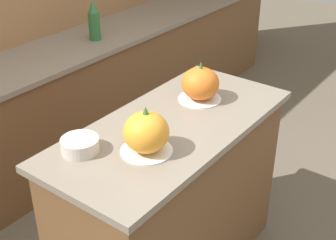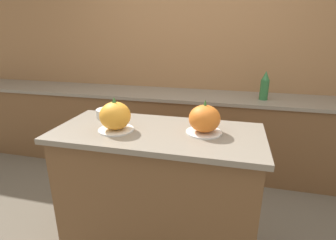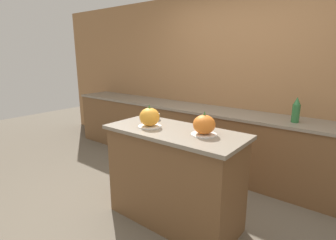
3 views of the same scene
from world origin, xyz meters
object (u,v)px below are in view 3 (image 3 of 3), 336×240
object	(u,v)px
mixing_bowl	(152,117)
pumpkin_cake_right	(204,125)
pumpkin_cake_left	(150,117)
bottle_tall	(296,110)

from	to	relation	value
mixing_bowl	pumpkin_cake_right	bearing A→B (deg)	-10.63
pumpkin_cake_left	pumpkin_cake_right	xyz separation A→B (m)	(0.55, 0.09, -0.00)
pumpkin_cake_left	pumpkin_cake_right	world-z (taller)	pumpkin_cake_left
pumpkin_cake_left	mixing_bowl	size ratio (longest dim) A/B	1.37
bottle_tall	mixing_bowl	world-z (taller)	bottle_tall
bottle_tall	mixing_bowl	xyz separation A→B (m)	(-1.19, -1.10, -0.04)
bottle_tall	mixing_bowl	size ratio (longest dim) A/B	1.76
pumpkin_cake_right	mixing_bowl	size ratio (longest dim) A/B	1.36
pumpkin_cake_right	mixing_bowl	bearing A→B (deg)	169.37
pumpkin_cake_right	bottle_tall	world-z (taller)	bottle_tall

